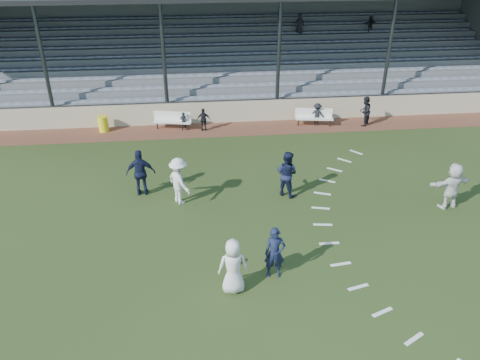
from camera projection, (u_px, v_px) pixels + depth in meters
The scene contains 19 objects.
ground at pixel (248, 249), 15.93m from camera, with size 90.00×90.00×0.00m, color #263716.
cinder_track at pixel (225, 129), 25.06m from camera, with size 34.00×2.00×0.02m, color brown.
retaining_wall at pixel (223, 112), 25.69m from camera, with size 34.00×0.18×1.20m, color #BDB092.
bench_left at pixel (172, 119), 24.84m from camera, with size 2.04×0.86×0.95m.
bench_right at pixel (314, 116), 25.25m from camera, with size 2.04×0.76×0.95m.
trash_bin at pixel (103, 124), 24.62m from camera, with size 0.52×0.52×0.83m, color yellow.
football at pixel (238, 260), 15.20m from camera, with size 0.23×0.23×0.23m, color #ED460D.
player_white_lead at pixel (233, 266), 13.71m from camera, with size 0.89×0.58×1.81m, color silver.
player_navy_lead at pixel (275, 253), 14.31m from camera, with size 0.64×0.42×1.75m, color #141A37.
player_navy_mid at pixel (287, 174), 18.65m from camera, with size 0.93×0.72×1.91m, color #141A37.
player_white_wing at pixel (179, 181), 18.10m from camera, with size 1.24×0.71×1.92m, color silver.
player_navy_wing at pixel (141, 173), 18.65m from camera, with size 1.15×0.48×1.96m, color #141A37.
player_white_back at pixel (452, 186), 17.82m from camera, with size 1.74×0.55×1.88m, color silver.
official at pixel (365, 111), 25.14m from camera, with size 0.78×0.61×1.61m, color black.
sub_left_near at pixel (183, 121), 24.71m from camera, with size 0.36×0.24×1.00m, color black.
sub_left_far at pixel (204, 120), 24.60m from camera, with size 0.72×0.30×1.23m, color black.
sub_right at pixel (317, 114), 25.29m from camera, with size 0.79×0.46×1.23m, color black.
grandstand at pixel (217, 61), 29.01m from camera, with size 34.60×9.00×6.61m.
penalty_arc at pixel (365, 241), 16.30m from camera, with size 3.89×14.63×0.01m.
Camera 1 is at (-1.58, -12.71, 9.76)m, focal length 35.00 mm.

